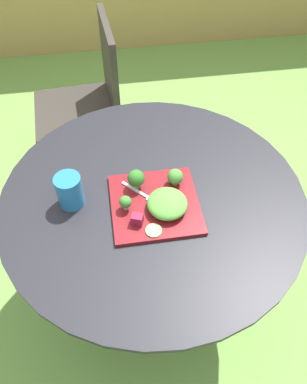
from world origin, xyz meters
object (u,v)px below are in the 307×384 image
at_px(patio_chair, 91,95).
at_px(fork, 144,195).
at_px(drinking_glass, 70,192).
at_px(salad_plate, 154,204).

xyz_separation_m(patio_chair, fork, (0.16, -0.90, 0.21)).
bearing_deg(drinking_glass, fork, -4.41).
xyz_separation_m(salad_plate, drinking_glass, (-0.27, 0.06, 0.04)).
distance_m(salad_plate, drinking_glass, 0.28).
relative_size(salad_plate, drinking_glass, 2.48).
height_order(salad_plate, drinking_glass, drinking_glass).
relative_size(patio_chair, salad_plate, 3.13).
height_order(salad_plate, fork, fork).
bearing_deg(patio_chair, drinking_glass, -95.10).
xyz_separation_m(salad_plate, fork, (-0.03, 0.04, 0.01)).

